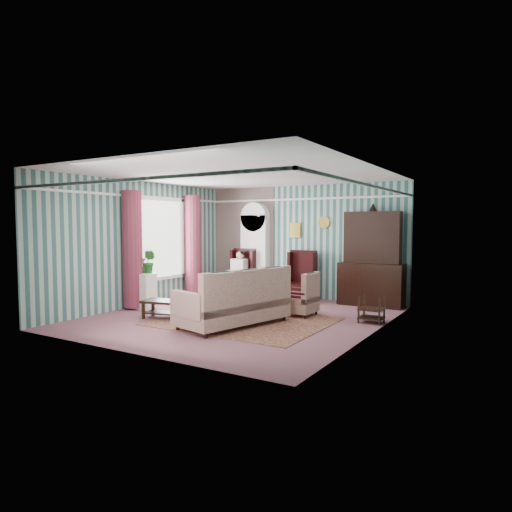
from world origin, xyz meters
The scene contains 17 objects.
floor centered at (0.00, 0.00, 0.00)m, with size 6.00×6.00×0.00m, color #884F56.
room_shell centered at (-0.62, 0.18, 2.01)m, with size 5.53×6.02×2.91m.
bookcase centered at (-1.35, 2.84, 1.12)m, with size 0.80×0.28×2.24m, color white.
dresser_hutch centered at (1.90, 2.72, 1.18)m, with size 1.50×0.56×2.36m, color black.
wingback_left centered at (-1.60, 2.45, 0.62)m, with size 0.76×0.80×1.25m, color black.
wingback_right centered at (0.15, 2.45, 0.62)m, with size 0.76×0.80×1.25m, color black.
seated_woman centered at (-1.60, 2.45, 0.59)m, with size 0.44×0.40×1.18m, color white, non-canonical shape.
round_side_table centered at (-0.70, 2.60, 0.30)m, with size 0.50×0.50×0.60m, color black.
nest_table centered at (2.47, 0.90, 0.27)m, with size 0.45×0.38×0.54m, color black.
plant_stand centered at (-2.40, -0.30, 0.40)m, with size 0.55×0.35×0.80m, color silver.
rug centered at (0.30, -0.30, 0.01)m, with size 3.20×2.60×0.01m, color #441B16.
sofa centered at (0.31, -0.68, 0.53)m, with size 2.21×0.97×1.07m, color beige.
floral_armchair centered at (0.94, 0.83, 0.55)m, with size 0.75×0.77×1.09m, color #B6AA8D.
coffee_table centered at (-1.20, -0.85, 0.19)m, with size 0.94×0.47×0.37m, color black.
potted_plant_a centered at (-2.50, -0.40, 1.02)m, with size 0.40×0.35×0.44m, color #184D1B.
potted_plant_b centered at (-2.30, -0.18, 1.06)m, with size 0.29×0.23×0.53m, color #1A531D.
potted_plant_c centered at (-2.45, -0.23, 0.98)m, with size 0.20×0.20×0.36m, color #275219.
Camera 1 is at (5.06, -7.72, 1.91)m, focal length 32.00 mm.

